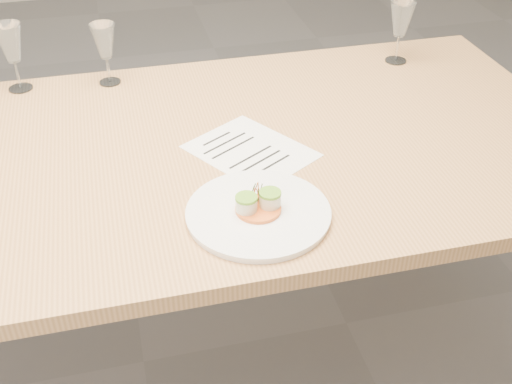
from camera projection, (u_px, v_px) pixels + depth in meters
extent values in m
plane|color=slate|center=(144.00, 362.00, 1.99)|extent=(7.00, 7.00, 0.00)
cube|color=tan|center=(113.00, 165.00, 1.56)|extent=(2.40, 1.00, 0.04)
cylinder|color=tan|center=(429.00, 153.00, 2.31)|extent=(0.07, 0.07, 0.71)
cylinder|color=white|center=(258.00, 214.00, 1.36)|extent=(0.30, 0.30, 0.01)
cylinder|color=white|center=(258.00, 212.00, 1.36)|extent=(0.31, 0.31, 0.01)
cylinder|color=orange|center=(258.00, 209.00, 1.35)|extent=(0.10, 0.10, 0.01)
cylinder|color=beige|center=(246.00, 204.00, 1.33)|extent=(0.05, 0.05, 0.03)
cylinder|color=beige|center=(270.00, 200.00, 1.35)|extent=(0.05, 0.05, 0.03)
cylinder|color=#77AC2F|center=(246.00, 198.00, 1.32)|extent=(0.05, 0.05, 0.01)
cylinder|color=#77AC2F|center=(270.00, 193.00, 1.34)|extent=(0.05, 0.05, 0.01)
cylinder|color=tan|center=(292.00, 221.00, 1.33)|extent=(0.05, 0.05, 0.00)
cube|color=white|center=(251.00, 151.00, 1.57)|extent=(0.34, 0.36, 0.00)
cube|color=black|center=(217.00, 139.00, 1.62)|extent=(0.08, 0.05, 0.00)
cube|color=black|center=(225.00, 143.00, 1.60)|extent=(0.12, 0.08, 0.00)
cube|color=black|center=(233.00, 148.00, 1.59)|extent=(0.12, 0.08, 0.00)
cube|color=black|center=(251.00, 157.00, 1.55)|extent=(0.12, 0.08, 0.00)
cube|color=black|center=(260.00, 162.00, 1.53)|extent=(0.12, 0.08, 0.00)
cube|color=black|center=(269.00, 167.00, 1.52)|extent=(0.12, 0.08, 0.00)
cylinder|color=white|center=(21.00, 88.00, 1.85)|extent=(0.07, 0.07, 0.00)
cylinder|color=white|center=(18.00, 74.00, 1.82)|extent=(0.01, 0.01, 0.08)
cone|color=white|center=(10.00, 43.00, 1.77)|extent=(0.08, 0.08, 0.11)
cylinder|color=white|center=(110.00, 82.00, 1.88)|extent=(0.06, 0.06, 0.00)
cylinder|color=white|center=(108.00, 69.00, 1.86)|extent=(0.01, 0.01, 0.08)
cone|color=white|center=(104.00, 41.00, 1.81)|extent=(0.07, 0.07, 0.10)
cylinder|color=white|center=(396.00, 61.00, 2.00)|extent=(0.07, 0.07, 0.00)
cylinder|color=white|center=(397.00, 48.00, 1.98)|extent=(0.01, 0.01, 0.08)
cone|color=white|center=(401.00, 19.00, 1.93)|extent=(0.08, 0.08, 0.10)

